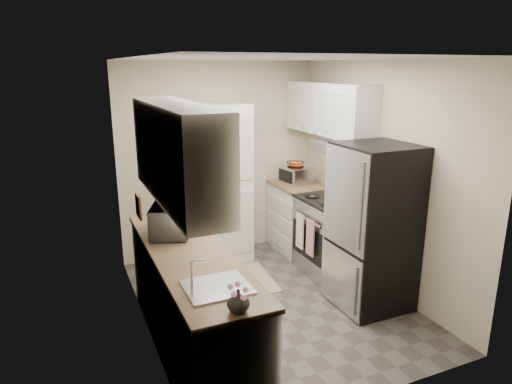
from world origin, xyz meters
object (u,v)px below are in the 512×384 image
Objects in this scene: microwave at (172,219)px; toaster_oven at (296,175)px; pantry_cabinet at (212,185)px; electric_range at (331,235)px; wine_bottle at (162,203)px; refrigerator at (373,227)px.

microwave is 2.31m from toaster_oven.
microwave is at bearing -122.66° from pantry_cabinet.
electric_range is at bearing -95.95° from toaster_oven.
pantry_cabinet reaches higher than toaster_oven.
pantry_cabinet is at bearing 141.78° from electric_range.
microwave is 1.66× the size of wine_bottle.
electric_range is (1.17, -0.93, -0.52)m from pantry_cabinet.
electric_range is at bearing -4.74° from wine_bottle.
microwave is 0.51m from wine_bottle.
toaster_oven is at bearing 89.51° from refrigerator.
toaster_oven is (-0.02, 0.87, 0.55)m from electric_range.
pantry_cabinet is 3.90× the size of microwave.
refrigerator is 2.17m from wine_bottle.
pantry_cabinet reaches higher than electric_range.
wine_bottle reaches higher than toaster_oven.
wine_bottle is at bearing -167.19° from toaster_oven.
pantry_cabinet is 1.16m from toaster_oven.
pantry_cabinet is at bearing 123.46° from refrigerator.
electric_range is 3.65× the size of wine_bottle.
wine_bottle reaches higher than electric_range.
refrigerator is 1.68m from toaster_oven.
pantry_cabinet is 1.51m from microwave.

